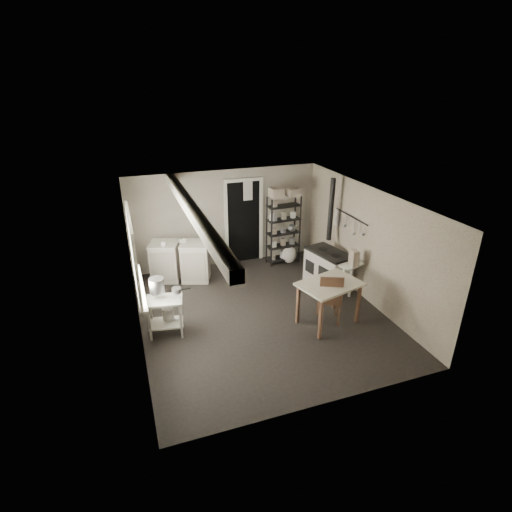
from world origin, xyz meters
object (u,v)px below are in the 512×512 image
object	(u,v)px
stockpot	(157,286)
stove	(328,267)
base_cabinets	(180,261)
chair	(329,298)
work_table	(328,305)
flour_sack	(289,254)
prep_table	(166,314)
shelf_rack	(283,226)

from	to	relation	value
stockpot	stove	distance (m)	3.74
base_cabinets	chair	size ratio (longest dim) A/B	1.34
work_table	flour_sack	xyz separation A→B (m)	(0.40, 2.66, -0.14)
prep_table	stockpot	size ratio (longest dim) A/B	2.56
chair	shelf_rack	bearing A→B (deg)	109.08
shelf_rack	chair	bearing A→B (deg)	-98.75
prep_table	stove	world-z (taller)	stove
stockpot	chair	size ratio (longest dim) A/B	0.27
work_table	chair	bearing A→B (deg)	51.20
shelf_rack	base_cabinets	bearing A→B (deg)	177.54
shelf_rack	work_table	size ratio (longest dim) A/B	1.55
shelf_rack	chair	size ratio (longest dim) A/B	1.67
stockpot	work_table	distance (m)	3.09
prep_table	work_table	world-z (taller)	work_table
shelf_rack	flour_sack	xyz separation A→B (m)	(0.14, -0.08, -0.71)
flour_sack	stove	bearing A→B (deg)	-77.21
shelf_rack	chair	distance (m)	2.73
prep_table	work_table	bearing A→B (deg)	-12.22
prep_table	flour_sack	distance (m)	3.85
prep_table	shelf_rack	xyz separation A→B (m)	(3.12, 2.12, 0.55)
prep_table	flour_sack	world-z (taller)	prep_table
work_table	flour_sack	size ratio (longest dim) A/B	2.51
base_cabinets	flour_sack	world-z (taller)	base_cabinets
work_table	stockpot	bearing A→B (deg)	166.51
flour_sack	prep_table	bearing A→B (deg)	-147.94
stove	work_table	size ratio (longest dim) A/B	0.94
base_cabinets	chair	xyz separation A→B (m)	(2.31, -2.60, 0.02)
prep_table	base_cabinets	size ratio (longest dim) A/B	0.52
chair	flour_sack	world-z (taller)	chair
stockpot	stove	size ratio (longest dim) A/B	0.27
flour_sack	stockpot	bearing A→B (deg)	-149.73
base_cabinets	shelf_rack	world-z (taller)	shelf_rack
base_cabinets	shelf_rack	xyz separation A→B (m)	(2.52, 0.08, 0.49)
flour_sack	shelf_rack	bearing A→B (deg)	151.03
work_table	chair	xyz separation A→B (m)	(0.05, 0.06, 0.10)
prep_table	base_cabinets	world-z (taller)	base_cabinets
stockpot	work_table	size ratio (longest dim) A/B	0.25
stove	prep_table	bearing A→B (deg)	177.95
shelf_rack	flour_sack	bearing A→B (deg)	-33.31
stockpot	chair	bearing A→B (deg)	-12.24
prep_table	base_cabinets	bearing A→B (deg)	73.47
stove	chair	bearing A→B (deg)	-130.72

